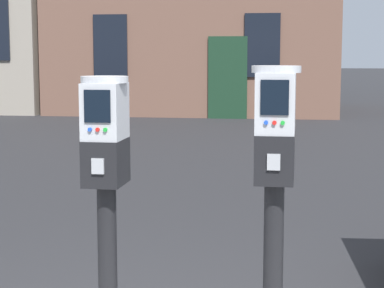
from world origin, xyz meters
TOP-DOWN VIEW (x-y plane):
  - parking_meter_near_kerb at (-0.11, -0.34)m, footprint 0.22×0.25m
  - parking_meter_twin_adjacent at (0.67, -0.34)m, footprint 0.22×0.25m

SIDE VIEW (x-z plane):
  - parking_meter_near_kerb at x=-0.11m, z-range 0.41..1.81m
  - parking_meter_twin_adjacent at x=0.67m, z-range 0.42..1.87m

